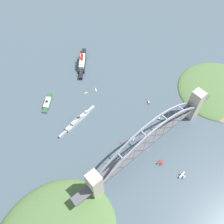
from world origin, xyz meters
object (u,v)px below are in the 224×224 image
Objects in this scene: harbor_ferry_steamer at (47,103)px; small_boat_0 at (148,102)px; harbor_arch_bridge at (150,140)px; ocean_liner at (82,62)px; channel_marker_buoy at (121,143)px; seaplane_taxiing_near_bridge at (161,162)px; small_boat_1 at (159,119)px; naval_cruiser at (78,120)px; seaplane_second_in_formation at (182,175)px; small_boat_2 at (86,93)px; small_boat_3 at (96,90)px; small_boat_4 at (134,137)px.

harbor_ferry_steamer is 2.97× the size of small_boat_0.
harbor_arch_bridge is 205.52m from ocean_liner.
channel_marker_buoy is at bearing -108.02° from ocean_liner.
seaplane_taxiing_near_bridge is 0.92× the size of small_boat_1.
naval_cruiser reaches higher than small_boat_1.
ocean_liner is at bearing 80.88° from harbor_arch_bridge.
small_boat_2 is (-12.14, 197.71, -1.39)m from seaplane_second_in_formation.
harbor_arch_bridge is 117.21m from naval_cruiser.
harbor_arch_bridge reaches higher than naval_cruiser.
harbor_ferry_steamer is 181.01m from small_boat_1.
small_boat_0 is 91.23m from small_boat_3.
harbor_arch_bridge reaches higher than small_boat_2.
small_boat_1 is at bearing -1.14° from small_boat_4.
seaplane_taxiing_near_bridge is 0.95× the size of seaplane_second_in_formation.
ocean_liner is 5.68× the size of small_boat_1.
ocean_liner is at bearing 96.09° from small_boat_1.
small_boat_0 is at bearing -78.33° from ocean_liner.
small_boat_1 is (-10.54, -34.18, 0.15)m from small_boat_0.
harbor_arch_bridge is 3.91× the size of ocean_liner.
seaplane_taxiing_near_bridge is at bearing -88.58° from small_boat_2.
harbor_ferry_steamer reaches higher than seaplane_second_in_formation.
naval_cruiser is 9.10× the size of small_boat_4.
small_boat_2 is (-37.60, -60.54, -5.09)m from ocean_liner.
small_boat_2 is at bearing 165.68° from small_boat_3.
naval_cruiser is at bearing 158.17° from small_boat_0.
small_boat_4 reaches higher than small_boat_1.
channel_marker_buoy is (-17.28, -108.22, 0.43)m from small_boat_2.
small_boat_2 is (42.99, 37.51, -2.02)m from naval_cruiser.
harbor_arch_bridge is 36.43m from small_boat_4.
ocean_liner reaches higher than naval_cruiser.
small_boat_3 is (17.96, -4.59, 0.08)m from small_boat_2.
naval_cruiser is at bearing -129.42° from ocean_liner.
seaplane_second_in_formation reaches higher than small_boat_1.
seaplane_taxiing_near_bridge is 166.97m from small_boat_2.
harbor_ferry_steamer is at bearing 111.91° from harbor_arch_bridge.
seaplane_taxiing_near_bridge is at bearing -135.60° from small_boat_1.
small_boat_4 is (-9.37, 83.05, 1.77)m from seaplane_second_in_formation.
harbor_ferry_steamer is at bearing 108.33° from channel_marker_buoy.
seaplane_taxiing_near_bridge is 31.83m from seaplane_second_in_formation.
small_boat_1 is (116.95, -138.15, -1.24)m from harbor_ferry_steamer.
small_boat_1 is at bearing 61.64° from seaplane_second_in_formation.
channel_marker_buoy reaches higher than small_boat_2.
small_boat_3 is at bearing 82.14° from small_boat_4.
small_boat_0 is at bearing 72.86° from small_boat_1.
harbor_ferry_steamer is 83.04m from small_boat_3.
harbor_ferry_steamer is at bearing 108.27° from seaplane_second_in_formation.
small_boat_2 is (-56.40, 115.74, -0.26)m from small_boat_1.
channel_marker_buoy is (-29.42, 89.50, -0.96)m from seaplane_second_in_formation.
small_boat_1 is at bearing -83.91° from ocean_liner.
seaplane_taxiing_near_bridge reaches higher than small_boat_3.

